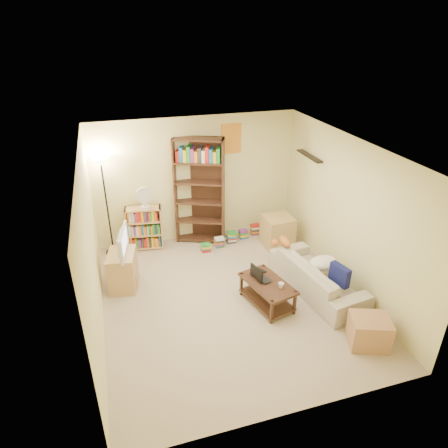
# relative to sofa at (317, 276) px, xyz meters

# --- Properties ---
(room) EXTENTS (4.50, 4.54, 2.52)m
(room) POSITION_rel_sofa_xyz_m (-1.46, 0.19, 1.35)
(room) COLOR tan
(room) RESTS_ON ground
(sofa) EXTENTS (2.08, 1.26, 0.55)m
(sofa) POSITION_rel_sofa_xyz_m (0.00, 0.00, 0.00)
(sofa) COLOR #B9AB99
(sofa) RESTS_ON ground
(navy_pillow) EXTENTS (0.19, 0.37, 0.32)m
(navy_pillow) POSITION_rel_sofa_xyz_m (0.15, -0.39, 0.25)
(navy_pillow) COLOR navy
(navy_pillow) RESTS_ON sofa
(cream_blanket) EXTENTS (0.50, 0.36, 0.22)m
(cream_blanket) POSITION_rel_sofa_xyz_m (0.13, 0.06, 0.20)
(cream_blanket) COLOR white
(cream_blanket) RESTS_ON sofa
(tabby_cat) EXTENTS (0.43, 0.20, 0.15)m
(tabby_cat) POSITION_rel_sofa_xyz_m (-0.34, 0.68, 0.35)
(tabby_cat) COLOR orange
(tabby_cat) RESTS_ON sofa
(coffee_table) EXTENTS (0.73, 1.03, 0.41)m
(coffee_table) POSITION_rel_sofa_xyz_m (-0.94, -0.11, -0.01)
(coffee_table) COLOR #3E2817
(coffee_table) RESTS_ON ground
(laptop) EXTENTS (0.54, 0.50, 0.03)m
(laptop) POSITION_rel_sofa_xyz_m (-0.96, 0.05, 0.16)
(laptop) COLOR black
(laptop) RESTS_ON coffee_table
(laptop_screen) EXTENTS (0.09, 0.30, 0.21)m
(laptop_screen) POSITION_rel_sofa_xyz_m (-1.09, 0.02, 0.27)
(laptop_screen) COLOR white
(laptop_screen) RESTS_ON laptop
(mug) EXTENTS (0.13, 0.13, 0.08)m
(mug) POSITION_rel_sofa_xyz_m (-0.80, -0.30, 0.18)
(mug) COLOR white
(mug) RESTS_ON coffee_table
(tv_remote) EXTENTS (0.13, 0.17, 0.02)m
(tv_remote) POSITION_rel_sofa_xyz_m (-0.92, 0.22, 0.15)
(tv_remote) COLOR black
(tv_remote) RESTS_ON coffee_table
(tv_stand) EXTENTS (0.54, 0.68, 0.65)m
(tv_stand) POSITION_rel_sofa_xyz_m (-3.08, 1.04, 0.05)
(tv_stand) COLOR tan
(tv_stand) RESTS_ON ground
(television) EXTENTS (0.78, 0.39, 0.43)m
(television) POSITION_rel_sofa_xyz_m (-3.08, 1.04, 0.59)
(television) COLOR black
(television) RESTS_ON tv_stand
(tall_bookshelf) EXTENTS (1.01, 0.66, 2.14)m
(tall_bookshelf) POSITION_rel_sofa_xyz_m (-1.45, 2.24, 0.86)
(tall_bookshelf) COLOR #492B1C
(tall_bookshelf) RESTS_ON ground
(short_bookshelf) EXTENTS (0.71, 0.36, 0.88)m
(short_bookshelf) POSITION_rel_sofa_xyz_m (-2.57, 2.24, 0.17)
(short_bookshelf) COLOR tan
(short_bookshelf) RESTS_ON ground
(desk_fan) EXTENTS (0.31, 0.18, 0.44)m
(desk_fan) POSITION_rel_sofa_xyz_m (-2.52, 2.19, 0.84)
(desk_fan) COLOR silver
(desk_fan) RESTS_ON short_bookshelf
(floor_lamp) EXTENTS (0.33, 0.33, 1.93)m
(floor_lamp) POSITION_rel_sofa_xyz_m (-3.21, 2.24, 1.27)
(floor_lamp) COLOR black
(floor_lamp) RESTS_ON ground
(side_table) EXTENTS (0.57, 0.57, 0.63)m
(side_table) POSITION_rel_sofa_xyz_m (-0.03, 1.58, 0.04)
(side_table) COLOR tan
(side_table) RESTS_ON ground
(end_cabinet) EXTENTS (0.64, 0.59, 0.44)m
(end_cabinet) POSITION_rel_sofa_xyz_m (0.08, -1.34, -0.05)
(end_cabinet) COLOR tan
(end_cabinet) RESTS_ON ground
(book_stacks) EXTENTS (1.38, 0.54, 0.24)m
(book_stacks) POSITION_rel_sofa_xyz_m (-0.85, 1.96, -0.17)
(book_stacks) COLOR red
(book_stacks) RESTS_ON ground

